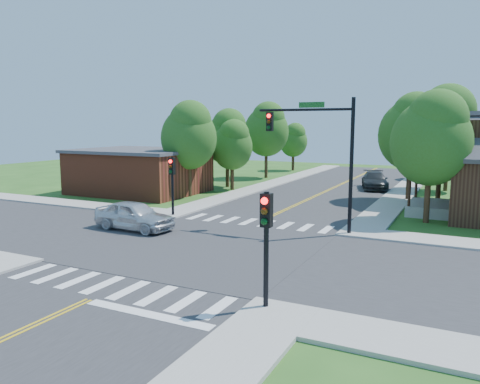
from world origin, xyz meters
The scene contains 25 objects.
ground centered at (0.00, 0.00, 0.00)m, with size 100.00×100.00×0.00m, color #29551A.
road_ns centered at (0.00, 0.00, 0.02)m, with size 10.00×90.00×0.04m, color #2D2D30.
road_ew centered at (0.00, 0.00, 0.03)m, with size 90.00×10.00×0.04m, color #2D2D30.
intersection_patch centered at (0.00, 0.00, 0.00)m, with size 10.20×10.20×0.06m, color #2D2D30.
sidewalk_nw centered at (-15.82, 15.82, 0.07)m, with size 40.00×40.00×0.14m.
crosswalk_north centered at (0.00, 6.20, 0.05)m, with size 8.85×2.00×0.01m.
crosswalk_south centered at (0.00, -6.20, 0.05)m, with size 8.85×2.00×0.01m.
centerline centered at (0.00, 0.00, 0.05)m, with size 0.30×90.00×0.01m.
stop_bar centered at (2.50, -7.60, 0.00)m, with size 4.60×0.45×0.09m, color white.
signal_mast_ne centered at (3.91, 5.59, 4.85)m, with size 5.30×0.42×7.20m.
signal_pole_se centered at (5.60, -5.62, 2.66)m, with size 0.34×0.42×3.80m.
signal_pole_nw centered at (-5.60, 5.58, 2.66)m, with size 0.34×0.42×3.80m.
building_nw centered at (-14.20, 13.20, 1.88)m, with size 10.40×8.40×3.73m.
tree_e_a centered at (9.04, 10.85, 5.14)m, with size 4.62×4.39×7.85m.
tree_e_b centered at (9.25, 17.61, 5.66)m, with size 5.09×4.83×8.65m.
tree_e_c centered at (9.37, 25.97, 5.47)m, with size 4.91×4.67×8.35m.
tree_e_d centered at (8.93, 35.27, 4.92)m, with size 4.42×4.20×7.52m.
tree_w_a centered at (-9.16, 13.25, 5.06)m, with size 4.55×4.32×7.73m.
tree_w_b centered at (-9.11, 19.74, 4.76)m, with size 4.28×4.07×7.28m.
tree_w_c centered at (-8.74, 28.07, 5.39)m, with size 4.84×4.60×8.23m.
tree_w_d centered at (-8.93, 37.16, 3.93)m, with size 3.53×3.35×6.00m.
tree_house centered at (7.05, 18.85, 5.40)m, with size 4.85×4.61×8.24m.
tree_bldg centered at (-7.86, 18.28, 4.11)m, with size 3.69×3.51×6.27m.
car_silver centered at (-5.36, 1.50, 0.81)m, with size 4.83×2.18×1.61m, color silver.
car_dgrey centered at (3.50, 24.18, 0.76)m, with size 3.36×5.62×1.52m, color #2A2D2F.
Camera 1 is at (11.14, -18.63, 5.86)m, focal length 35.00 mm.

